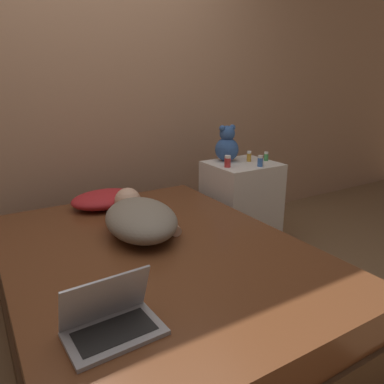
{
  "coord_description": "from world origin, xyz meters",
  "views": [
    {
      "loc": [
        -0.75,
        -1.59,
        1.33
      ],
      "look_at": [
        0.36,
        0.24,
        0.67
      ],
      "focal_mm": 35.0,
      "sensor_mm": 36.0,
      "label": 1
    }
  ],
  "objects_px": {
    "pillow": "(105,199)",
    "laptop": "(111,320)",
    "bottle_green": "(266,156)",
    "bottle_red": "(228,161)",
    "bottle_amber": "(249,156)",
    "person_lying": "(140,217)",
    "teddy_bear": "(227,146)",
    "bottle_blue": "(260,161)"
  },
  "relations": [
    {
      "from": "pillow",
      "to": "laptop",
      "type": "distance_m",
      "value": 1.33
    },
    {
      "from": "bottle_green",
      "to": "bottle_red",
      "type": "bearing_deg",
      "value": -177.1
    },
    {
      "from": "laptop",
      "to": "bottle_amber",
      "type": "height_order",
      "value": "bottle_amber"
    },
    {
      "from": "person_lying",
      "to": "bottle_amber",
      "type": "distance_m",
      "value": 1.17
    },
    {
      "from": "person_lying",
      "to": "teddy_bear",
      "type": "relative_size",
      "value": 2.69
    },
    {
      "from": "laptop",
      "to": "teddy_bear",
      "type": "xyz_separation_m",
      "value": [
        1.39,
        1.23,
        0.28
      ]
    },
    {
      "from": "pillow",
      "to": "bottle_blue",
      "type": "bearing_deg",
      "value": -15.8
    },
    {
      "from": "pillow",
      "to": "bottle_green",
      "type": "distance_m",
      "value": 1.28
    },
    {
      "from": "bottle_green",
      "to": "person_lying",
      "type": "bearing_deg",
      "value": -164.65
    },
    {
      "from": "laptop",
      "to": "bottle_amber",
      "type": "xyz_separation_m",
      "value": [
        1.53,
        1.13,
        0.2
      ]
    },
    {
      "from": "teddy_bear",
      "to": "bottle_amber",
      "type": "xyz_separation_m",
      "value": [
        0.14,
        -0.1,
        -0.08
      ]
    },
    {
      "from": "pillow",
      "to": "bottle_amber",
      "type": "xyz_separation_m",
      "value": [
        1.12,
        -0.13,
        0.19
      ]
    },
    {
      "from": "laptop",
      "to": "person_lying",
      "type": "bearing_deg",
      "value": 57.02
    },
    {
      "from": "pillow",
      "to": "person_lying",
      "type": "height_order",
      "value": "person_lying"
    },
    {
      "from": "person_lying",
      "to": "bottle_red",
      "type": "bearing_deg",
      "value": 31.08
    },
    {
      "from": "pillow",
      "to": "bottle_amber",
      "type": "relative_size",
      "value": 5.52
    },
    {
      "from": "person_lying",
      "to": "bottle_green",
      "type": "xyz_separation_m",
      "value": [
        1.22,
        0.34,
        0.15
      ]
    },
    {
      "from": "pillow",
      "to": "teddy_bear",
      "type": "bearing_deg",
      "value": -1.76
    },
    {
      "from": "bottle_amber",
      "to": "pillow",
      "type": "bearing_deg",
      "value": 173.26
    },
    {
      "from": "person_lying",
      "to": "bottle_blue",
      "type": "bearing_deg",
      "value": 21.57
    },
    {
      "from": "teddy_bear",
      "to": "laptop",
      "type": "bearing_deg",
      "value": -138.38
    },
    {
      "from": "teddy_bear",
      "to": "person_lying",
      "type": "bearing_deg",
      "value": -152.96
    },
    {
      "from": "bottle_amber",
      "to": "teddy_bear",
      "type": "bearing_deg",
      "value": 143.81
    },
    {
      "from": "laptop",
      "to": "bottle_green",
      "type": "bearing_deg",
      "value": 30.43
    },
    {
      "from": "pillow",
      "to": "bottle_red",
      "type": "height_order",
      "value": "bottle_red"
    },
    {
      "from": "bottle_red",
      "to": "person_lying",
      "type": "bearing_deg",
      "value": -159.25
    },
    {
      "from": "pillow",
      "to": "bottle_amber",
      "type": "distance_m",
      "value": 1.14
    },
    {
      "from": "bottle_blue",
      "to": "bottle_green",
      "type": "xyz_separation_m",
      "value": [
        0.17,
        0.13,
        -0.01
      ]
    },
    {
      "from": "pillow",
      "to": "person_lying",
      "type": "xyz_separation_m",
      "value": [
        0.03,
        -0.51,
        0.03
      ]
    },
    {
      "from": "laptop",
      "to": "bottle_red",
      "type": "height_order",
      "value": "bottle_red"
    },
    {
      "from": "laptop",
      "to": "teddy_bear",
      "type": "relative_size",
      "value": 1.18
    },
    {
      "from": "person_lying",
      "to": "laptop",
      "type": "relative_size",
      "value": 2.28
    },
    {
      "from": "laptop",
      "to": "bottle_amber",
      "type": "relative_size",
      "value": 4.06
    },
    {
      "from": "teddy_bear",
      "to": "bottle_red",
      "type": "xyz_separation_m",
      "value": [
        -0.12,
        -0.17,
        -0.08
      ]
    },
    {
      "from": "person_lying",
      "to": "bottle_blue",
      "type": "relative_size",
      "value": 9.23
    },
    {
      "from": "pillow",
      "to": "laptop",
      "type": "xyz_separation_m",
      "value": [
        -0.41,
        -1.26,
        -0.01
      ]
    },
    {
      "from": "bottle_blue",
      "to": "bottle_amber",
      "type": "height_order",
      "value": "same"
    },
    {
      "from": "pillow",
      "to": "bottle_green",
      "type": "relative_size",
      "value": 6.53
    },
    {
      "from": "laptop",
      "to": "teddy_bear",
      "type": "distance_m",
      "value": 1.88
    },
    {
      "from": "pillow",
      "to": "bottle_red",
      "type": "relative_size",
      "value": 5.25
    },
    {
      "from": "bottle_blue",
      "to": "teddy_bear",
      "type": "bearing_deg",
      "value": 110.3
    },
    {
      "from": "laptop",
      "to": "bottle_red",
      "type": "xyz_separation_m",
      "value": [
        1.27,
        1.06,
        0.2
      ]
    }
  ]
}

